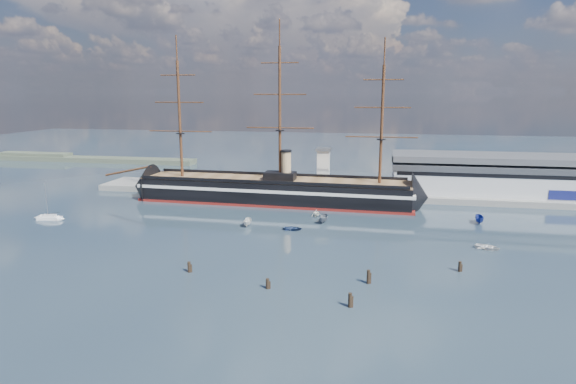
# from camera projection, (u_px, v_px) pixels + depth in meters

# --- Properties ---
(ground) EXTENTS (600.00, 600.00, 0.00)m
(ground) POSITION_uv_depth(u_px,v_px,m) (299.00, 220.00, 137.77)
(ground) COLOR #1D2D3D
(ground) RESTS_ON ground
(quay) EXTENTS (180.00, 18.00, 2.00)m
(quay) POSITION_uv_depth(u_px,v_px,m) (344.00, 195.00, 170.53)
(quay) COLOR slate
(quay) RESTS_ON ground
(warehouse) EXTENTS (63.00, 21.00, 11.60)m
(warehouse) POSITION_uv_depth(u_px,v_px,m) (486.00, 175.00, 163.87)
(warehouse) COLOR #B7BABC
(warehouse) RESTS_ON ground
(quay_tower) EXTENTS (5.00, 5.00, 15.00)m
(quay_tower) POSITION_uv_depth(u_px,v_px,m) (323.00, 169.00, 166.95)
(quay_tower) COLOR silver
(quay_tower) RESTS_ON ground
(shoreline) EXTENTS (120.00, 10.00, 4.00)m
(shoreline) POSITION_uv_depth(u_px,v_px,m) (70.00, 158.00, 254.56)
(shoreline) COLOR #3F4C38
(shoreline) RESTS_ON ground
(warship) EXTENTS (113.11, 18.86, 53.94)m
(warship) POSITION_uv_depth(u_px,v_px,m) (269.00, 190.00, 158.65)
(warship) COLOR black
(warship) RESTS_ON ground
(sailboat) EXTENTS (7.07, 3.07, 10.94)m
(sailboat) POSITION_uv_depth(u_px,v_px,m) (50.00, 217.00, 137.36)
(sailboat) COLOR silver
(sailboat) RESTS_ON ground
(motorboat_a) EXTENTS (6.17, 2.82, 2.39)m
(motorboat_a) POSITION_uv_depth(u_px,v_px,m) (248.00, 226.00, 131.26)
(motorboat_a) COLOR silver
(motorboat_a) RESTS_ON ground
(motorboat_b) EXTENTS (1.25, 3.10, 1.45)m
(motorboat_b) POSITION_uv_depth(u_px,v_px,m) (293.00, 230.00, 127.16)
(motorboat_b) COLOR navy
(motorboat_b) RESTS_ON ground
(motorboat_c) EXTENTS (6.54, 2.86, 2.54)m
(motorboat_c) POSITION_uv_depth(u_px,v_px,m) (324.00, 223.00, 134.52)
(motorboat_c) COLOR slate
(motorboat_c) RESTS_ON ground
(motorboat_d) EXTENTS (6.62, 4.87, 2.23)m
(motorboat_d) POSITION_uv_depth(u_px,v_px,m) (316.00, 216.00, 141.17)
(motorboat_d) COLOR white
(motorboat_d) RESTS_ON ground
(motorboat_e) EXTENTS (2.75, 3.70, 1.61)m
(motorboat_e) POSITION_uv_depth(u_px,v_px,m) (487.00, 249.00, 111.69)
(motorboat_e) COLOR silver
(motorboat_e) RESTS_ON ground
(motorboat_f) EXTENTS (6.97, 3.19, 2.70)m
(motorboat_f) POSITION_uv_depth(u_px,v_px,m) (479.00, 223.00, 133.70)
(motorboat_f) COLOR navy
(motorboat_f) RESTS_ON ground
(piling_near_left) EXTENTS (0.64, 0.64, 2.94)m
(piling_near_left) POSITION_uv_depth(u_px,v_px,m) (189.00, 272.00, 97.44)
(piling_near_left) COLOR black
(piling_near_left) RESTS_ON ground
(piling_near_mid) EXTENTS (0.64, 0.64, 2.69)m
(piling_near_mid) POSITION_uv_depth(u_px,v_px,m) (268.00, 289.00, 89.32)
(piling_near_mid) COLOR black
(piling_near_mid) RESTS_ON ground
(piling_near_right) EXTENTS (0.64, 0.64, 3.42)m
(piling_near_right) POSITION_uv_depth(u_px,v_px,m) (368.00, 283.00, 91.71)
(piling_near_right) COLOR black
(piling_near_right) RESTS_ON ground
(piling_far_right) EXTENTS (0.64, 0.64, 2.84)m
(piling_far_right) POSITION_uv_depth(u_px,v_px,m) (459.00, 271.00, 97.87)
(piling_far_right) COLOR black
(piling_far_right) RESTS_ON ground
(piling_extra) EXTENTS (0.64, 0.64, 3.28)m
(piling_extra) POSITION_uv_depth(u_px,v_px,m) (350.00, 307.00, 81.60)
(piling_extra) COLOR black
(piling_extra) RESTS_ON ground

